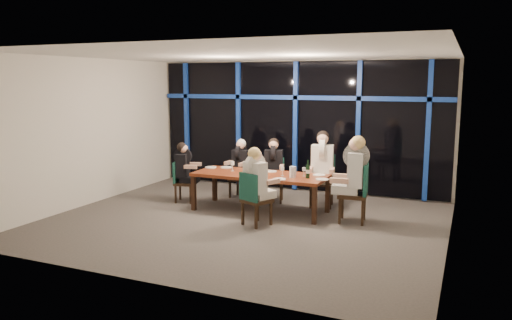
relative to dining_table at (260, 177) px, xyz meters
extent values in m
plane|color=#58524E|center=(0.00, -0.80, -0.68)|extent=(7.00, 7.00, 0.00)
cube|color=silver|center=(0.00, 2.20, 0.82)|extent=(7.00, 0.04, 3.00)
cube|color=silver|center=(0.00, -3.80, 0.82)|extent=(7.00, 0.04, 3.00)
cube|color=silver|center=(-3.50, -0.80, 0.82)|extent=(0.04, 6.00, 3.00)
cube|color=silver|center=(3.50, -0.80, 0.82)|extent=(0.04, 6.00, 3.00)
cube|color=white|center=(0.00, -0.80, 2.32)|extent=(7.00, 6.00, 0.04)
cube|color=black|center=(0.00, 2.14, 0.82)|extent=(6.86, 0.04, 2.94)
cube|color=navy|center=(-2.90, 2.09, 0.82)|extent=(0.10, 0.10, 2.94)
cube|color=navy|center=(-1.45, 2.09, 0.82)|extent=(0.10, 0.10, 2.94)
cube|color=navy|center=(0.00, 2.09, 0.82)|extent=(0.10, 0.10, 2.94)
cube|color=navy|center=(1.45, 2.09, 0.82)|extent=(0.10, 0.10, 2.94)
cube|color=navy|center=(2.90, 2.09, 0.82)|extent=(0.10, 0.10, 2.94)
cube|color=navy|center=(0.00, 2.09, 1.48)|extent=(6.86, 0.10, 0.10)
cube|color=#FF2D14|center=(1.10, 2.45, 1.47)|extent=(0.60, 0.05, 0.35)
cube|color=brown|center=(0.00, 0.00, 0.04)|extent=(2.60, 1.00, 0.06)
cube|color=#321B10|center=(-1.24, -0.44, -0.34)|extent=(0.08, 0.08, 0.69)
cube|color=#321B10|center=(1.24, -0.44, -0.34)|extent=(0.08, 0.08, 0.69)
cube|color=#321B10|center=(-1.24, 0.44, -0.34)|extent=(0.08, 0.08, 0.69)
cube|color=#321B10|center=(1.24, 0.44, -0.34)|extent=(0.08, 0.08, 0.69)
cube|color=black|center=(-0.86, 0.91, -0.27)|extent=(0.45, 0.45, 0.05)
cube|color=#1A5344|center=(-0.84, 1.09, -0.03)|extent=(0.41, 0.09, 0.45)
cube|color=black|center=(-1.04, 0.76, -0.49)|extent=(0.04, 0.04, 0.38)
cube|color=black|center=(-0.71, 0.73, -0.49)|extent=(0.04, 0.04, 0.38)
cube|color=black|center=(-1.00, 1.09, -0.49)|extent=(0.04, 0.04, 0.38)
cube|color=black|center=(-0.68, 1.05, -0.49)|extent=(0.04, 0.04, 0.38)
cube|color=black|center=(-0.05, 0.83, -0.25)|extent=(0.53, 0.53, 0.06)
cube|color=#1A5344|center=(-0.10, 1.01, 0.00)|extent=(0.42, 0.17, 0.48)
cube|color=black|center=(-0.16, 0.61, -0.48)|extent=(0.05, 0.05, 0.40)
cube|color=black|center=(0.17, 0.71, -0.48)|extent=(0.05, 0.05, 0.40)
cube|color=black|center=(-0.26, 0.94, -0.48)|extent=(0.05, 0.05, 0.40)
cube|color=black|center=(0.07, 1.04, -0.48)|extent=(0.05, 0.05, 0.40)
cube|color=black|center=(1.00, 0.85, -0.19)|extent=(0.57, 0.57, 0.07)
cube|color=#1A5344|center=(0.96, 1.06, 0.10)|extent=(0.49, 0.14, 0.54)
cube|color=black|center=(0.84, 0.62, -0.45)|extent=(0.05, 0.05, 0.46)
cube|color=black|center=(1.23, 0.69, -0.45)|extent=(0.05, 0.05, 0.46)
cube|color=black|center=(0.77, 1.00, -0.45)|extent=(0.05, 0.05, 0.46)
cube|color=black|center=(1.16, 1.07, -0.45)|extent=(0.05, 0.05, 0.46)
cube|color=black|center=(-1.76, 0.08, -0.28)|extent=(0.49, 0.49, 0.05)
cube|color=#1A5344|center=(-1.93, 0.04, -0.04)|extent=(0.15, 0.40, 0.45)
cube|color=black|center=(-1.56, -0.03, -0.49)|extent=(0.04, 0.04, 0.37)
cube|color=black|center=(-1.64, 0.28, -0.49)|extent=(0.04, 0.04, 0.37)
cube|color=black|center=(-1.87, -0.11, -0.49)|extent=(0.04, 0.04, 0.37)
cube|color=black|center=(-1.95, 0.20, -0.49)|extent=(0.04, 0.04, 0.37)
cube|color=black|center=(1.83, -0.03, -0.18)|extent=(0.56, 0.56, 0.07)
cube|color=#1A5344|center=(2.05, -0.01, 0.12)|extent=(0.11, 0.50, 0.56)
cube|color=black|center=(1.61, 0.14, -0.45)|extent=(0.05, 0.05, 0.47)
cube|color=black|center=(1.65, -0.26, -0.45)|extent=(0.05, 0.05, 0.47)
cube|color=black|center=(2.00, 0.19, -0.45)|extent=(0.05, 0.05, 0.47)
cube|color=black|center=(2.05, -0.21, -0.45)|extent=(0.05, 0.05, 0.47)
cube|color=black|center=(0.31, -0.89, -0.24)|extent=(0.59, 0.59, 0.06)
cube|color=#1A5344|center=(0.23, -1.07, 0.03)|extent=(0.42, 0.23, 0.49)
cube|color=black|center=(0.55, -0.80, -0.48)|extent=(0.05, 0.05, 0.41)
cube|color=black|center=(0.23, -0.66, -0.48)|extent=(0.05, 0.05, 0.41)
cube|color=black|center=(0.40, -1.13, -0.48)|extent=(0.05, 0.05, 0.41)
cube|color=black|center=(0.08, -0.98, -0.48)|extent=(0.05, 0.05, 0.41)
cube|color=black|center=(-0.87, 0.80, -0.18)|extent=(0.36, 0.41, 0.13)
cube|color=black|center=(-0.85, 0.94, 0.11)|extent=(0.38, 0.25, 0.51)
cylinder|color=black|center=(-0.85, 0.94, 0.31)|extent=(0.13, 0.39, 0.38)
sphere|color=tan|center=(-0.86, 0.93, 0.48)|extent=(0.19, 0.19, 0.19)
sphere|color=silver|center=(-0.85, 0.96, 0.50)|extent=(0.21, 0.21, 0.21)
cube|color=tan|center=(-1.06, 0.75, 0.10)|extent=(0.10, 0.28, 0.07)
cube|color=tan|center=(-0.70, 0.71, 0.10)|extent=(0.10, 0.28, 0.07)
cube|color=black|center=(-0.02, 0.72, -0.16)|extent=(0.44, 0.48, 0.13)
cube|color=black|center=(-0.06, 0.86, 0.15)|extent=(0.43, 0.33, 0.53)
cylinder|color=black|center=(-0.06, 0.86, 0.36)|extent=(0.20, 0.41, 0.40)
sphere|color=tan|center=(-0.05, 0.85, 0.53)|extent=(0.20, 0.20, 0.20)
sphere|color=black|center=(-0.06, 0.88, 0.56)|extent=(0.22, 0.22, 0.22)
cube|color=tan|center=(-0.18, 0.59, 0.11)|extent=(0.15, 0.30, 0.08)
cube|color=tan|center=(0.19, 0.70, 0.11)|extent=(0.15, 0.30, 0.08)
cube|color=silver|center=(1.02, 0.72, -0.08)|extent=(0.47, 0.52, 0.15)
cube|color=silver|center=(0.99, 0.89, 0.27)|extent=(0.47, 0.33, 0.61)
cylinder|color=silver|center=(0.99, 0.89, 0.51)|extent=(0.19, 0.47, 0.46)
sphere|color=tan|center=(1.00, 0.87, 0.71)|extent=(0.23, 0.23, 0.23)
sphere|color=black|center=(0.99, 0.91, 0.74)|extent=(0.25, 0.25, 0.25)
cube|color=tan|center=(0.83, 0.59, 0.11)|extent=(0.14, 0.34, 0.09)
cube|color=tan|center=(1.25, 0.67, 0.11)|extent=(0.14, 0.34, 0.09)
cube|color=black|center=(-1.65, 0.11, -0.19)|extent=(0.44, 0.41, 0.12)
cube|color=black|center=(-1.79, 0.07, 0.10)|extent=(0.30, 0.40, 0.50)
cylinder|color=black|center=(-1.79, 0.07, 0.30)|extent=(0.38, 0.18, 0.37)
sphere|color=tan|center=(-1.77, 0.08, 0.46)|extent=(0.19, 0.19, 0.19)
sphere|color=black|center=(-1.81, 0.07, 0.49)|extent=(0.20, 0.20, 0.20)
cube|color=tan|center=(-1.54, -0.04, 0.10)|extent=(0.28, 0.14, 0.07)
cube|color=tan|center=(-1.63, 0.30, 0.10)|extent=(0.28, 0.14, 0.07)
cube|color=black|center=(1.70, -0.05, -0.07)|extent=(0.51, 0.45, 0.16)
cube|color=black|center=(1.87, -0.03, 0.30)|extent=(0.32, 0.47, 0.62)
cylinder|color=black|center=(1.87, -0.03, 0.54)|extent=(0.48, 0.17, 0.47)
sphere|color=tan|center=(1.85, -0.03, 0.74)|extent=(0.23, 0.23, 0.23)
sphere|color=tan|center=(1.90, -0.03, 0.77)|extent=(0.26, 0.26, 0.26)
cube|color=tan|center=(1.58, 0.16, 0.11)|extent=(0.34, 0.13, 0.09)
cube|color=tan|center=(1.64, -0.28, 0.11)|extent=(0.34, 0.13, 0.09)
cube|color=silver|center=(0.36, -0.78, -0.14)|extent=(0.49, 0.52, 0.14)
cube|color=silver|center=(0.30, -0.93, 0.18)|extent=(0.46, 0.38, 0.55)
cylinder|color=silver|center=(0.30, -0.93, 0.40)|extent=(0.26, 0.42, 0.41)
sphere|color=tan|center=(0.31, -0.91, 0.58)|extent=(0.21, 0.21, 0.21)
sphere|color=tan|center=(0.29, -0.94, 0.61)|extent=(0.23, 0.23, 0.23)
cube|color=tan|center=(0.58, -0.79, 0.11)|extent=(0.19, 0.30, 0.08)
cube|color=tan|center=(0.22, -0.63, 0.11)|extent=(0.19, 0.30, 0.08)
cylinder|color=white|center=(-0.91, 0.35, 0.08)|extent=(0.24, 0.24, 0.01)
cylinder|color=white|center=(0.11, 0.29, 0.08)|extent=(0.24, 0.24, 0.01)
cylinder|color=white|center=(1.10, 0.29, 0.08)|extent=(0.24, 0.24, 0.01)
cylinder|color=white|center=(-1.22, 0.23, 0.08)|extent=(0.24, 0.24, 0.01)
cylinder|color=white|center=(1.27, -0.10, 0.08)|extent=(0.24, 0.24, 0.01)
cylinder|color=white|center=(0.55, -0.38, 0.08)|extent=(0.24, 0.24, 0.01)
cylinder|color=black|center=(0.98, -0.05, 0.19)|extent=(0.08, 0.08, 0.25)
cylinder|color=black|center=(0.98, -0.05, 0.37)|extent=(0.03, 0.03, 0.09)
cylinder|color=silver|center=(0.98, -0.05, 0.19)|extent=(0.08, 0.08, 0.07)
cylinder|color=silver|center=(0.71, -0.11, 0.17)|extent=(0.12, 0.12, 0.21)
cylinder|color=silver|center=(0.77, -0.11, 0.19)|extent=(0.02, 0.02, 0.15)
cylinder|color=#FFA84C|center=(-0.05, -0.21, 0.08)|extent=(0.04, 0.04, 0.03)
cylinder|color=silver|center=(-0.24, -0.03, 0.07)|extent=(0.06, 0.06, 0.01)
cylinder|color=silver|center=(-0.24, -0.03, 0.12)|extent=(0.01, 0.01, 0.10)
cylinder|color=silver|center=(-0.24, -0.03, 0.21)|extent=(0.07, 0.07, 0.07)
cylinder|color=silver|center=(0.02, 0.06, 0.07)|extent=(0.06, 0.06, 0.01)
cylinder|color=silver|center=(0.02, 0.06, 0.12)|extent=(0.01, 0.01, 0.10)
cylinder|color=silver|center=(0.02, 0.06, 0.21)|extent=(0.07, 0.07, 0.07)
cylinder|color=silver|center=(0.47, -0.02, 0.07)|extent=(0.06, 0.06, 0.01)
cylinder|color=silver|center=(0.47, -0.02, 0.12)|extent=(0.01, 0.01, 0.10)
cylinder|color=silver|center=(0.47, -0.02, 0.20)|extent=(0.06, 0.06, 0.07)
cylinder|color=silver|center=(-0.63, 0.07, 0.07)|extent=(0.07, 0.07, 0.01)
cylinder|color=silver|center=(-0.63, 0.07, 0.13)|extent=(0.01, 0.01, 0.11)
cylinder|color=silver|center=(-0.63, 0.07, 0.23)|extent=(0.08, 0.08, 0.08)
cylinder|color=silver|center=(0.86, 0.11, 0.07)|extent=(0.06, 0.06, 0.01)
cylinder|color=silver|center=(0.86, 0.11, 0.12)|extent=(0.01, 0.01, 0.10)
cylinder|color=silver|center=(0.86, 0.11, 0.20)|extent=(0.06, 0.06, 0.07)
camera|label=1|loc=(3.72, -8.78, 1.86)|focal=35.00mm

